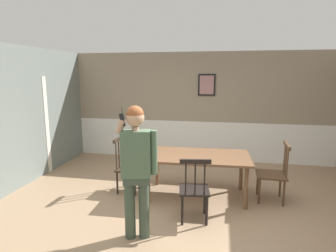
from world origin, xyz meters
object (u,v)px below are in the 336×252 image
dining_table (197,159)px  person_figure (137,164)px  chair_near_window (194,190)px  chair_by_doorway (274,173)px  chair_at_table_head (127,167)px

dining_table → person_figure: 1.64m
chair_near_window → chair_by_doorway: chair_by_doorway is taller
chair_by_doorway → chair_at_table_head: 2.58m
chair_near_window → chair_at_table_head: (-1.32, 0.85, -0.01)m
chair_at_table_head → person_figure: bearing=26.5°
dining_table → chair_near_window: size_ratio=1.85×
person_figure → dining_table: bearing=-127.8°
chair_at_table_head → dining_table: bearing=94.3°
chair_by_doorway → chair_near_window: bearing=128.7°
dining_table → chair_by_doorway: (1.29, 0.04, -0.18)m
chair_near_window → chair_by_doorway: bearing=28.2°
dining_table → chair_at_table_head: bearing=-178.2°
chair_by_doorway → person_figure: 2.51m
dining_table → person_figure: size_ratio=1.04×
chair_at_table_head → chair_by_doorway: bearing=94.3°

